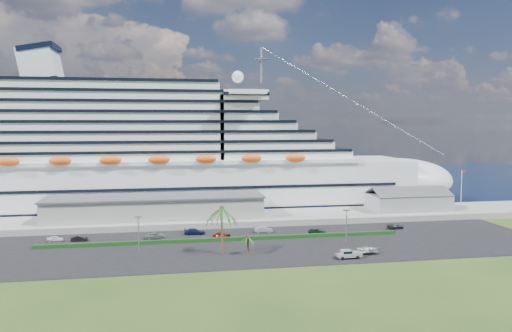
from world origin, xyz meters
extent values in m
plane|color=#284517|center=(0.00, 0.00, 0.00)|extent=(420.00, 420.00, 0.00)
cube|color=black|center=(0.00, 11.00, 0.06)|extent=(140.00, 38.00, 0.12)
cube|color=gray|center=(0.00, 40.00, 0.90)|extent=(240.00, 20.00, 1.80)
cube|color=black|center=(0.00, 130.00, 0.01)|extent=(420.00, 160.00, 0.02)
cube|color=silver|center=(-20.00, 64.00, 8.00)|extent=(160.00, 30.00, 16.00)
ellipsoid|color=silver|center=(60.00, 64.00, 8.00)|extent=(40.00, 30.00, 16.00)
cube|color=black|center=(-20.00, 64.00, 1.20)|extent=(164.00, 30.60, 2.40)
cube|color=silver|center=(-32.00, 64.00, 29.60)|extent=(128.00, 26.00, 24.80)
cube|color=silver|center=(2.80, 64.00, 37.40)|extent=(14.00, 38.00, 3.20)
cube|color=silver|center=(-60.00, 64.00, 47.00)|extent=(11.58, 14.00, 11.58)
cylinder|color=gray|center=(10.00, 64.00, 48.00)|extent=(0.70, 0.70, 12.00)
ellipsoid|color=#EE5816|center=(-24.00, 48.20, 17.80)|extent=(90.00, 2.40, 2.60)
ellipsoid|color=#EE5816|center=(-24.00, 79.80, 17.80)|extent=(90.00, 2.40, 2.60)
cube|color=black|center=(-20.00, 64.00, 8.80)|extent=(144.00, 30.40, 0.90)
cube|color=gray|center=(-25.00, 40.00, 4.80)|extent=(60.00, 14.00, 6.00)
cube|color=#4C4C54|center=(-25.00, 40.00, 7.90)|extent=(61.00, 15.00, 0.40)
cube|color=gray|center=(52.00, 40.00, 4.20)|extent=(24.00, 12.00, 4.80)
cube|color=#4C4C54|center=(52.00, 37.00, 7.80)|extent=(24.00, 6.31, 2.74)
cube|color=#4C4C54|center=(52.00, 43.00, 7.80)|extent=(24.00, 6.31, 2.74)
cylinder|color=silver|center=(70.00, 40.00, 7.80)|extent=(0.16, 0.16, 12.00)
cube|color=red|center=(70.50, 40.00, 13.40)|extent=(1.00, 0.04, 0.70)
cube|color=black|center=(-8.00, 16.00, 0.57)|extent=(88.00, 1.10, 0.90)
cylinder|color=gray|center=(-28.00, 8.00, 4.12)|extent=(0.24, 0.24, 8.00)
cube|color=gray|center=(-28.00, 8.00, 8.22)|extent=(1.60, 0.35, 0.35)
cylinder|color=gray|center=(20.00, 8.00, 4.12)|extent=(0.24, 0.24, 8.00)
cube|color=gray|center=(20.00, 8.00, 8.22)|extent=(1.60, 0.35, 0.35)
cylinder|color=#47301E|center=(-10.00, 4.00, 5.25)|extent=(0.54, 0.54, 10.50)
sphere|color=#47301E|center=(-10.00, 4.00, 10.50)|extent=(0.98, 0.98, 0.98)
cylinder|color=#47301E|center=(-4.50, 2.50, 2.10)|extent=(0.35, 0.35, 4.20)
sphere|color=#47301E|center=(-4.50, 2.50, 4.20)|extent=(0.73, 0.73, 0.73)
imported|color=white|center=(-48.64, 22.90, 0.78)|extent=(3.97, 1.84, 1.32)
imported|color=black|center=(-42.82, 21.99, 0.77)|extent=(4.01, 1.57, 1.30)
imported|color=gray|center=(-24.70, 21.61, 0.83)|extent=(5.34, 2.97, 1.41)
imported|color=#121C41|center=(-14.90, 24.32, 0.90)|extent=(5.55, 2.75, 1.55)
imported|color=maroon|center=(-8.45, 19.36, 0.88)|extent=(4.79, 3.35, 1.52)
imported|color=#979A9D|center=(3.01, 23.44, 0.88)|extent=(4.78, 2.16, 1.52)
imported|color=black|center=(16.34, 19.54, 0.77)|extent=(4.89, 2.75, 1.29)
imported|color=#232429|center=(38.97, 21.59, 0.80)|extent=(4.91, 2.60, 1.36)
cylinder|color=black|center=(14.33, -5.10, 0.51)|extent=(0.79, 0.31, 0.78)
cylinder|color=black|center=(14.33, -3.26, 0.51)|extent=(0.79, 0.31, 0.78)
cylinder|color=black|center=(17.72, -5.10, 0.51)|extent=(0.79, 0.31, 0.78)
cylinder|color=black|center=(17.72, -3.26, 0.51)|extent=(0.79, 0.31, 0.78)
cube|color=silver|center=(16.17, -4.18, 0.85)|extent=(5.32, 2.17, 0.68)
cube|color=silver|center=(17.57, -4.18, 1.24)|extent=(2.41, 1.99, 0.53)
cube|color=silver|center=(15.49, -4.18, 1.53)|extent=(2.21, 1.93, 0.92)
cube|color=black|center=(15.49, -4.18, 1.62)|extent=(2.02, 1.97, 0.53)
cube|color=silver|center=(13.94, -4.18, 1.04)|extent=(0.95, 1.88, 0.34)
cube|color=gray|center=(21.46, -1.59, 0.68)|extent=(4.74, 1.78, 0.12)
cylinder|color=gray|center=(19.30, -1.59, 0.68)|extent=(2.26, 0.10, 0.08)
cylinder|color=black|center=(21.87, -2.51, 0.45)|extent=(0.66, 0.23, 0.66)
cylinder|color=black|center=(21.87, -0.66, 0.45)|extent=(0.66, 0.23, 0.66)
imported|color=silver|center=(21.46, -1.59, 1.29)|extent=(5.23, 3.76, 1.08)
camera|label=1|loc=(-21.42, -102.64, 29.00)|focal=35.00mm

